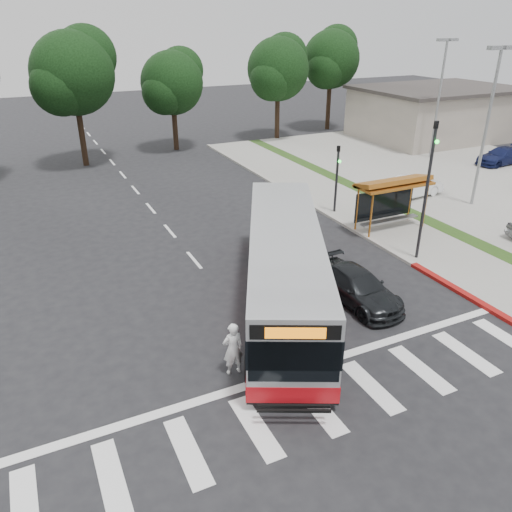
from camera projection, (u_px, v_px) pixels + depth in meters
ground at (246, 322)px, 18.86m from camera, size 140.00×140.00×0.00m
sidewalk_east at (359, 211)px, 29.64m from camera, size 4.00×40.00×0.12m
curb_east at (330, 216)px, 28.85m from camera, size 0.30×40.00×0.15m
curb_east_red at (463, 293)px, 20.70m from camera, size 0.32×6.00×0.15m
parking_lot at (479, 178)px, 35.95m from camera, size 18.00×36.00×0.10m
commercial_building at (436, 114)px, 47.53m from camera, size 14.00×10.00×4.40m
building_roof_cap at (440, 88)px, 46.53m from camera, size 14.60×10.60×0.30m
crosswalk_ladder at (316, 406)px, 14.78m from camera, size 18.00×2.60×0.01m
bus_shelter at (392, 188)px, 26.22m from camera, size 4.20×1.60×2.86m
traffic_signal_ne_tall at (428, 181)px, 22.15m from camera, size 0.18×0.37×6.50m
traffic_signal_ne_short at (337, 172)px, 28.46m from camera, size 0.18×0.37×4.00m
lot_light_front at (490, 107)px, 28.23m from camera, size 1.90×0.35×9.01m
lot_light_mid at (441, 83)px, 38.72m from camera, size 1.90×0.35×9.01m
tree_ne_a at (278, 68)px, 45.25m from camera, size 6.16×5.74×9.30m
tree_ne_b at (332, 58)px, 49.39m from camera, size 6.16×5.74×10.02m
tree_north_a at (74, 72)px, 36.39m from camera, size 6.60×6.15×10.17m
tree_north_b at (173, 82)px, 41.67m from camera, size 5.72×5.33×8.43m
transit_bus at (285, 269)px, 19.41m from camera, size 7.82×12.22×3.18m
pedestrian at (233, 349)px, 15.79m from camera, size 0.69×0.46×1.86m
dark_sedan at (357, 287)px, 20.03m from camera, size 2.00×4.56×1.30m
parked_car_1 at (414, 186)px, 31.73m from camera, size 4.20×1.78×1.35m
parked_car_3 at (502, 156)px, 38.91m from camera, size 4.52×2.04×1.29m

